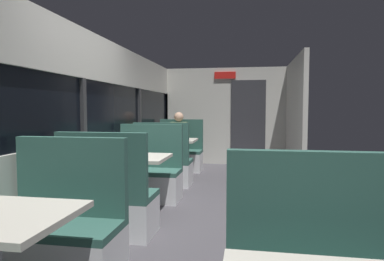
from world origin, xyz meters
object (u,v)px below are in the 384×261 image
at_px(bench_near_window_facing_entry, 62,237).
at_px(dining_table_far_window, 173,144).
at_px(bench_mid_window_facing_end, 109,204).
at_px(seated_passenger, 179,146).
at_px(dining_table_mid_window, 132,164).
at_px(bench_far_window_facing_entry, 180,155).
at_px(bench_mid_window_facing_entry, 148,177).
at_px(bench_far_window_facing_end, 164,167).

distance_m(bench_near_window_facing_entry, dining_table_far_window, 3.89).
relative_size(bench_mid_window_facing_end, seated_passenger, 0.87).
relative_size(dining_table_mid_window, bench_far_window_facing_entry, 0.82).
relative_size(dining_table_mid_window, bench_mid_window_facing_entry, 0.82).
height_order(bench_mid_window_facing_end, bench_mid_window_facing_entry, same).
xyz_separation_m(bench_mid_window_facing_end, bench_far_window_facing_entry, (0.00, 3.69, 0.00)).
bearing_deg(bench_near_window_facing_entry, dining_table_mid_window, 90.00).
distance_m(bench_mid_window_facing_entry, seated_passenger, 2.23).
relative_size(bench_far_window_facing_entry, seated_passenger, 0.87).
distance_m(dining_table_far_window, bench_far_window_facing_entry, 0.77).
bearing_deg(bench_mid_window_facing_entry, dining_table_far_window, 90.00).
xyz_separation_m(bench_mid_window_facing_entry, bench_far_window_facing_end, (0.00, 0.89, 0.00)).
xyz_separation_m(bench_mid_window_facing_entry, bench_far_window_facing_entry, (0.00, 2.29, 0.00)).
height_order(dining_table_mid_window, bench_mid_window_facing_end, bench_mid_window_facing_end).
xyz_separation_m(bench_mid_window_facing_end, bench_far_window_facing_end, (0.00, 2.29, 0.00)).
distance_m(bench_near_window_facing_entry, bench_far_window_facing_end, 3.18).
bearing_deg(dining_table_far_window, bench_near_window_facing_entry, -90.00).
relative_size(bench_mid_window_facing_entry, bench_far_window_facing_entry, 1.00).
bearing_deg(bench_mid_window_facing_entry, bench_far_window_facing_entry, 90.00).
distance_m(bench_mid_window_facing_entry, bench_far_window_facing_entry, 2.29).
bearing_deg(bench_near_window_facing_entry, seated_passenger, 90.00).
height_order(bench_near_window_facing_entry, seated_passenger, seated_passenger).
relative_size(dining_table_mid_window, bench_far_window_facing_end, 0.82).
bearing_deg(bench_far_window_facing_end, bench_far_window_facing_entry, 90.00).
bearing_deg(bench_near_window_facing_entry, bench_far_window_facing_end, 90.00).
relative_size(bench_mid_window_facing_end, bench_far_window_facing_end, 1.00).
height_order(bench_far_window_facing_end, seated_passenger, seated_passenger).
height_order(bench_far_window_facing_entry, seated_passenger, seated_passenger).
xyz_separation_m(dining_table_mid_window, bench_far_window_facing_end, (0.00, 1.59, -0.31)).
height_order(bench_mid_window_facing_entry, dining_table_far_window, bench_mid_window_facing_entry).
bearing_deg(dining_table_mid_window, bench_mid_window_facing_entry, 90.00).
bearing_deg(seated_passenger, bench_near_window_facing_entry, -90.00).
xyz_separation_m(bench_near_window_facing_entry, seated_passenger, (0.00, 4.51, 0.21)).
relative_size(dining_table_far_window, bench_far_window_facing_end, 0.82).
relative_size(bench_mid_window_facing_end, bench_far_window_facing_entry, 1.00).
distance_m(bench_near_window_facing_entry, dining_table_mid_window, 1.62).
height_order(bench_near_window_facing_entry, bench_far_window_facing_end, same).
bearing_deg(seated_passenger, dining_table_far_window, -90.00).
bearing_deg(dining_table_mid_window, dining_table_far_window, 90.00).
relative_size(bench_mid_window_facing_end, bench_mid_window_facing_entry, 1.00).
distance_m(bench_near_window_facing_entry, seated_passenger, 4.51).
relative_size(bench_far_window_facing_end, seated_passenger, 0.87).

